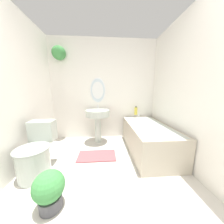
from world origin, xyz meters
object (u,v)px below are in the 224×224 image
toilet (37,154)px  shampoo_bottle (136,111)px  bathtub (148,137)px  potted_plant (49,189)px  pedestal_sink (98,117)px

toilet → shampoo_bottle: (1.75, 1.12, 0.40)m
bathtub → potted_plant: bathtub is taller
potted_plant → bathtub: bearing=36.2°
shampoo_bottle → potted_plant: 2.18m
toilet → shampoo_bottle: bearing=32.5°
pedestal_sink → potted_plant: bearing=-105.4°
toilet → potted_plant: (0.41, -0.54, -0.08)m
bathtub → shampoo_bottle: 0.75m
bathtub → toilet: bearing=-164.7°
bathtub → potted_plant: size_ratio=3.52×
bathtub → shampoo_bottle: shampoo_bottle is taller
pedestal_sink → potted_plant: size_ratio=2.11×
toilet → shampoo_bottle: shampoo_bottle is taller
bathtub → potted_plant: 1.77m
potted_plant → shampoo_bottle: bearing=51.0°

